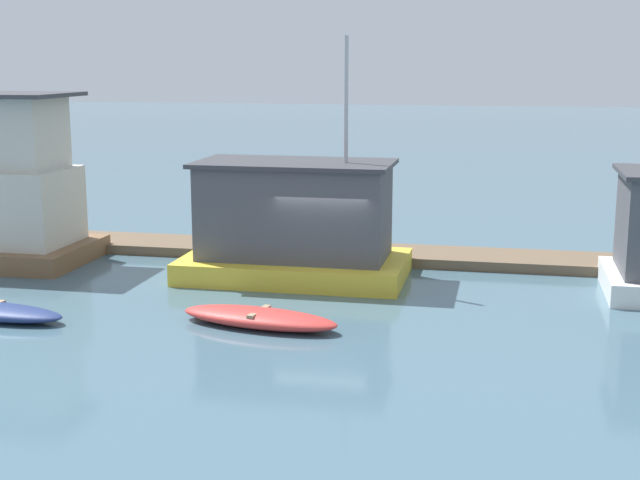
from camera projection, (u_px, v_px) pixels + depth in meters
The scene contains 5 objects.
ground_plane at pixel (327, 282), 24.70m from camera, with size 200.00×200.00×0.00m, color #426070.
dock_walkway at pixel (348, 253), 27.76m from camera, with size 33.80×2.15×0.30m, color brown.
houseboat_brown at pixel (1, 190), 26.90m from camera, with size 5.23×3.73×5.11m.
houseboat_yellow at pixel (295, 225), 25.01m from camera, with size 6.26×3.65×6.70m.
dinghy_red at pixel (259, 318), 20.57m from camera, with size 4.00×1.81×0.42m.
Camera 1 is at (4.75, -23.50, 6.05)m, focal length 50.00 mm.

